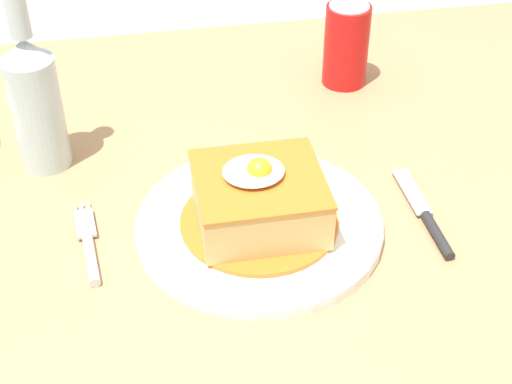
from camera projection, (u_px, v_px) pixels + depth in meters
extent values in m
cube|color=#A87F56|center=(185.00, 200.00, 0.96)|extent=(1.36, 0.88, 0.04)
cylinder|color=#A87F56|center=(467.00, 199.00, 1.55)|extent=(0.07, 0.07, 0.70)
cylinder|color=white|center=(259.00, 226.00, 0.88)|extent=(0.29, 0.29, 0.01)
torus|color=white|center=(259.00, 221.00, 0.87)|extent=(0.29, 0.29, 0.01)
cylinder|color=#C66B23|center=(259.00, 221.00, 0.87)|extent=(0.18, 0.18, 0.01)
cube|color=tan|center=(259.00, 200.00, 0.86)|extent=(0.14, 0.13, 0.06)
cube|color=#C66B23|center=(259.00, 179.00, 0.84)|extent=(0.14, 0.14, 0.00)
ellipsoid|color=white|center=(253.00, 171.00, 0.84)|extent=(0.07, 0.06, 0.01)
sphere|color=yellow|center=(259.00, 170.00, 0.83)|extent=(0.03, 0.03, 0.03)
cylinder|color=silver|center=(91.00, 260.00, 0.83)|extent=(0.02, 0.08, 0.01)
cube|color=silver|center=(85.00, 224.00, 0.88)|extent=(0.03, 0.05, 0.00)
cylinder|color=silver|center=(90.00, 209.00, 0.90)|extent=(0.01, 0.03, 0.00)
cylinder|color=silver|center=(83.00, 210.00, 0.90)|extent=(0.01, 0.03, 0.00)
cylinder|color=silver|center=(76.00, 212.00, 0.90)|extent=(0.01, 0.03, 0.00)
cylinder|color=#262628|center=(437.00, 235.00, 0.87)|extent=(0.01, 0.08, 0.01)
cube|color=silver|center=(412.00, 191.00, 0.93)|extent=(0.02, 0.09, 0.00)
cylinder|color=red|center=(346.00, 45.00, 1.11)|extent=(0.07, 0.07, 0.12)
cylinder|color=silver|center=(349.00, 6.00, 1.08)|extent=(0.06, 0.06, 0.00)
cylinder|color=#ADC6CC|center=(38.00, 113.00, 0.94)|extent=(0.06, 0.06, 0.15)
cone|color=#ADC6CC|center=(25.00, 50.00, 0.89)|extent=(0.06, 0.06, 0.03)
cylinder|color=#ADC6CC|center=(15.00, 4.00, 0.85)|extent=(0.03, 0.03, 0.08)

